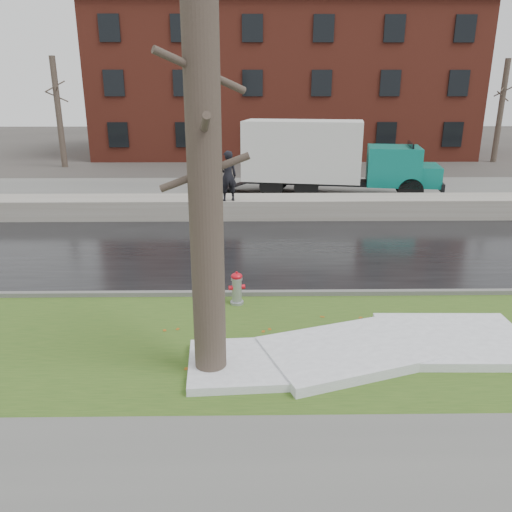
{
  "coord_description": "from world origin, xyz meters",
  "views": [
    {
      "loc": [
        -0.46,
        -9.61,
        4.5
      ],
      "look_at": [
        -0.31,
        0.97,
        1.0
      ],
      "focal_mm": 35.0,
      "sensor_mm": 36.0,
      "label": 1
    }
  ],
  "objects_px": {
    "worker": "(228,176)",
    "fire_hydrant": "(237,287)",
    "tree": "(205,177)",
    "box_truck": "(326,157)"
  },
  "relations": [
    {
      "from": "tree",
      "to": "box_truck",
      "type": "bearing_deg",
      "value": 74.81
    },
    {
      "from": "worker",
      "to": "fire_hydrant",
      "type": "bearing_deg",
      "value": 76.13
    },
    {
      "from": "box_truck",
      "to": "worker",
      "type": "height_order",
      "value": "box_truck"
    },
    {
      "from": "tree",
      "to": "worker",
      "type": "relative_size",
      "value": 3.63
    },
    {
      "from": "tree",
      "to": "worker",
      "type": "height_order",
      "value": "tree"
    },
    {
      "from": "tree",
      "to": "worker",
      "type": "xyz_separation_m",
      "value": [
        -0.1,
        10.39,
        -1.66
      ]
    },
    {
      "from": "box_truck",
      "to": "tree",
      "type": "bearing_deg",
      "value": -94.18
    },
    {
      "from": "fire_hydrant",
      "to": "worker",
      "type": "xyz_separation_m",
      "value": [
        -0.47,
        7.57,
        1.2
      ]
    },
    {
      "from": "box_truck",
      "to": "fire_hydrant",
      "type": "bearing_deg",
      "value": -95.9
    },
    {
      "from": "fire_hydrant",
      "to": "box_truck",
      "type": "height_order",
      "value": "box_truck"
    }
  ]
}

